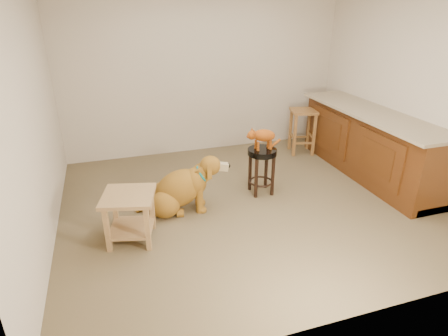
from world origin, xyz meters
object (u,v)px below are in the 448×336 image
object	(u,v)px
wood_stool	(302,131)
golden_retriever	(180,190)
padded_stool	(262,162)
tabby_kitten	(262,136)
side_table	(130,210)

from	to	relation	value
wood_stool	golden_retriever	distance (m)	2.62
padded_stool	tabby_kitten	bearing A→B (deg)	172.97
side_table	wood_stool	bearing A→B (deg)	30.32
golden_retriever	padded_stool	bearing A→B (deg)	16.61
wood_stool	golden_retriever	xyz separation A→B (m)	(-2.30, -1.25, -0.11)
padded_stool	golden_retriever	distance (m)	1.12
golden_retriever	tabby_kitten	size ratio (longest dim) A/B	2.22
padded_stool	side_table	size ratio (longest dim) A/B	0.98
padded_stool	wood_stool	world-z (taller)	wood_stool
wood_stool	padded_stool	bearing A→B (deg)	-136.74
padded_stool	golden_retriever	xyz separation A→B (m)	(-1.10, -0.12, -0.16)
padded_stool	tabby_kitten	distance (m)	0.35
tabby_kitten	side_table	bearing A→B (deg)	-159.97
side_table	golden_retriever	xyz separation A→B (m)	(0.61, 0.45, -0.08)
tabby_kitten	wood_stool	bearing A→B (deg)	44.26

